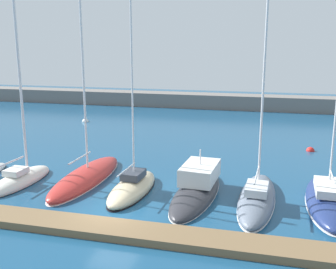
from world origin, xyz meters
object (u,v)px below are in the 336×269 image
object	(u,v)px
sailboat_slate_sixth	(257,197)
mooring_buoy_red	(310,151)
sailboat_red_third	(86,176)
mooring_buoy_white	(85,122)
sailboat_navy_seventh	(329,199)
sailboat_ivory_second	(20,179)
sailboat_sand_fourth	(132,188)
motorboat_charcoal_fifth	(197,188)

from	to	relation	value
sailboat_slate_sixth	mooring_buoy_red	xyz separation A→B (m)	(4.07, 12.91, -0.30)
sailboat_red_third	mooring_buoy_white	distance (m)	21.38
sailboat_navy_seventh	mooring_buoy_white	bearing A→B (deg)	53.81
sailboat_ivory_second	mooring_buoy_white	bearing A→B (deg)	16.55
sailboat_sand_fourth	sailboat_navy_seventh	distance (m)	11.74
sailboat_ivory_second	sailboat_sand_fourth	distance (m)	7.85
sailboat_sand_fourth	mooring_buoy_white	size ratio (longest dim) A/B	16.24
sailboat_sand_fourth	sailboat_navy_seventh	size ratio (longest dim) A/B	0.91
sailboat_slate_sixth	mooring_buoy_red	distance (m)	13.54
sailboat_red_third	sailboat_sand_fourth	world-z (taller)	sailboat_red_third
motorboat_charcoal_fifth	sailboat_navy_seventh	xyz separation A→B (m)	(7.70, 0.33, -0.08)
sailboat_slate_sixth	mooring_buoy_red	bearing A→B (deg)	-15.05
motorboat_charcoal_fifth	sailboat_ivory_second	bearing A→B (deg)	97.62
sailboat_ivory_second	mooring_buoy_white	world-z (taller)	sailboat_ivory_second
sailboat_navy_seventh	mooring_buoy_red	size ratio (longest dim) A/B	19.72
sailboat_ivory_second	sailboat_red_third	distance (m)	4.34
sailboat_sand_fourth	mooring_buoy_red	distance (m)	17.68
sailboat_red_third	motorboat_charcoal_fifth	world-z (taller)	sailboat_red_third
sailboat_sand_fourth	mooring_buoy_red	bearing A→B (deg)	-39.52
sailboat_red_third	sailboat_navy_seventh	world-z (taller)	sailboat_red_third
sailboat_ivory_second	sailboat_slate_sixth	distance (m)	15.49
sailboat_navy_seventh	mooring_buoy_red	distance (m)	12.24
sailboat_slate_sixth	sailboat_sand_fourth	bearing A→B (deg)	94.97
mooring_buoy_red	sailboat_sand_fourth	bearing A→B (deg)	-131.46
motorboat_charcoal_fifth	mooring_buoy_white	world-z (taller)	motorboat_charcoal_fifth
motorboat_charcoal_fifth	sailboat_slate_sixth	world-z (taller)	sailboat_slate_sixth
sailboat_slate_sixth	mooring_buoy_white	bearing A→B (deg)	48.26
sailboat_ivory_second	sailboat_red_third	size ratio (longest dim) A/B	0.78
sailboat_red_third	sailboat_navy_seventh	xyz separation A→B (m)	(15.51, -0.35, 0.03)
motorboat_charcoal_fifth	mooring_buoy_white	distance (m)	26.29
sailboat_slate_sixth	sailboat_red_third	bearing A→B (deg)	87.30
sailboat_sand_fourth	sailboat_slate_sixth	size ratio (longest dim) A/B	0.89
sailboat_sand_fourth	sailboat_slate_sixth	distance (m)	7.64
sailboat_sand_fourth	mooring_buoy_white	xyz separation A→B (m)	(-13.19, 20.57, -0.31)
motorboat_charcoal_fifth	mooring_buoy_red	distance (m)	14.75
mooring_buoy_red	sailboat_navy_seventh	bearing A→B (deg)	-90.03
sailboat_navy_seventh	sailboat_sand_fourth	bearing A→B (deg)	96.92
motorboat_charcoal_fifth	sailboat_slate_sixth	distance (m)	3.66
sailboat_red_third	sailboat_slate_sixth	world-z (taller)	sailboat_red_third
sailboat_slate_sixth	sailboat_navy_seventh	size ratio (longest dim) A/B	1.03
sailboat_ivory_second	sailboat_slate_sixth	xyz separation A→B (m)	(15.48, 0.56, -0.01)
sailboat_red_third	sailboat_sand_fourth	size ratio (longest dim) A/B	1.29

